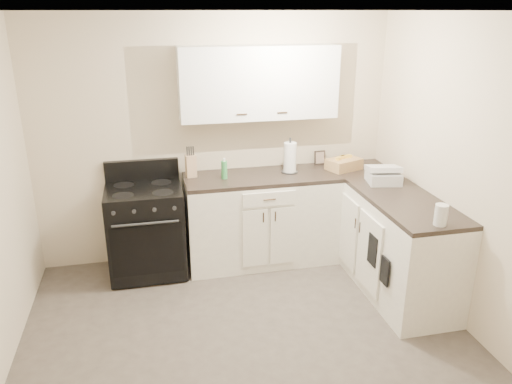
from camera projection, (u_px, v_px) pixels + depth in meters
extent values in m
plane|color=#473F38|center=(253.00, 353.00, 3.87)|extent=(3.60, 3.60, 0.00)
plane|color=white|center=(252.00, 11.00, 3.01)|extent=(3.60, 3.60, 0.00)
plane|color=beige|center=(215.00, 140.00, 5.09)|extent=(3.60, 0.00, 3.60)
plane|color=beige|center=(482.00, 184.00, 3.82)|extent=(0.00, 3.60, 3.60)
plane|color=beige|center=(360.00, 381.00, 1.79)|extent=(3.60, 0.00, 3.60)
cube|color=silver|center=(262.00, 220.00, 5.18)|extent=(1.55, 0.60, 0.90)
cube|color=silver|center=(386.00, 236.00, 4.81)|extent=(0.60, 1.90, 0.90)
cube|color=black|center=(262.00, 177.00, 5.02)|extent=(1.55, 0.60, 0.04)
cube|color=black|center=(390.00, 191.00, 4.64)|extent=(0.60, 1.90, 0.04)
cube|color=white|center=(259.00, 83.00, 4.84)|extent=(1.55, 0.30, 0.70)
cube|color=black|center=(146.00, 231.00, 4.91)|extent=(0.73, 0.62, 0.88)
cube|color=tan|center=(191.00, 166.00, 4.94)|extent=(0.11, 0.10, 0.22)
cylinder|color=white|center=(290.00, 158.00, 5.06)|extent=(0.15, 0.15, 0.31)
cylinder|color=#38934A|center=(224.00, 170.00, 4.88)|extent=(0.08, 0.08, 0.18)
cube|color=black|center=(320.00, 158.00, 5.34)|extent=(0.12, 0.04, 0.15)
cube|color=tan|center=(344.00, 164.00, 5.18)|extent=(0.40, 0.33, 0.11)
cube|color=silver|center=(383.00, 177.00, 4.78)|extent=(0.35, 0.33, 0.11)
cylinder|color=silver|center=(441.00, 215.00, 3.83)|extent=(0.12, 0.12, 0.17)
cube|color=black|center=(385.00, 271.00, 4.16)|extent=(0.02, 0.14, 0.24)
cube|color=black|center=(373.00, 250.00, 4.35)|extent=(0.02, 0.16, 0.28)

